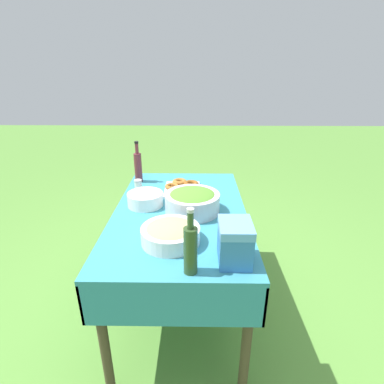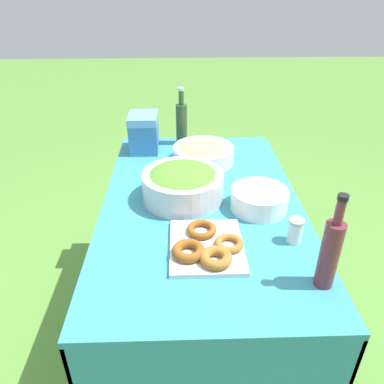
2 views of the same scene
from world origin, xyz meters
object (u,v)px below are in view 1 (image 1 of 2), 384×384
Objects in this scene: wine_bottle at (138,166)px; donut_platter at (182,187)px; olive_oil_bottle at (190,248)px; pasta_bowl at (171,233)px; plate_stack at (145,199)px; cooler_box at (235,242)px; salad_bowl at (192,201)px.

donut_platter is at bearing 64.12° from wine_bottle.
donut_platter is 0.94m from olive_oil_bottle.
plate_stack is (-0.43, -0.20, -0.01)m from pasta_bowl.
donut_platter is (-0.69, 0.03, -0.03)m from pasta_bowl.
wine_bottle is 1.19m from cooler_box.
salad_bowl is 1.06× the size of wine_bottle.
cooler_box is (-0.08, 0.20, -0.02)m from olive_oil_bottle.
plate_stack is 1.16× the size of cooler_box.
pasta_bowl is 0.48m from plate_stack.
olive_oil_bottle is 1.57× the size of cooler_box.
pasta_bowl is 0.35m from cooler_box.
salad_bowl is 1.48× the size of plate_stack.
pasta_bowl is 0.27m from olive_oil_bottle.
donut_platter is at bearing -162.05° from cooler_box.
salad_bowl reaches higher than plate_stack.
wine_bottle is at bearing -164.58° from plate_stack.
pasta_bowl is 0.70m from donut_platter.
salad_bowl is 0.54m from cooler_box.
olive_oil_bottle is at bearing 4.77° from donut_platter.
olive_oil_bottle reaches higher than donut_platter.
salad_bowl is 0.36m from pasta_bowl.
wine_bottle reaches higher than olive_oil_bottle.
cooler_box is at bearing 113.04° from olive_oil_bottle.
pasta_bowl is at bearing 20.10° from wine_bottle.
olive_oil_bottle reaches higher than pasta_bowl.
salad_bowl reaches higher than donut_platter.
cooler_box is (0.16, 0.30, 0.05)m from pasta_bowl.
olive_oil_bottle reaches higher than salad_bowl.
olive_oil_bottle is (0.94, 0.08, 0.10)m from donut_platter.
donut_platter is at bearing -175.23° from olive_oil_bottle.
olive_oil_bottle is at bearing 24.15° from plate_stack.
salad_bowl is 0.67m from wine_bottle.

